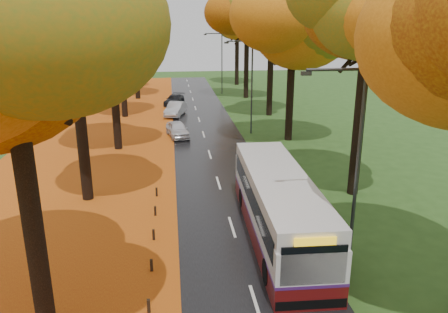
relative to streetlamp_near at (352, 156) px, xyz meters
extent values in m
cube|color=black|center=(-3.95, 17.00, -4.69)|extent=(6.50, 90.00, 0.04)
cube|color=silver|center=(-3.95, 17.00, -4.67)|extent=(0.12, 90.00, 0.01)
cube|color=#9A2E0E|center=(-12.95, 17.00, -4.70)|extent=(12.00, 90.00, 0.02)
cube|color=orange|center=(-7.00, 17.00, -4.67)|extent=(0.90, 90.00, 0.01)
cylinder|color=black|center=(-10.85, -2.50, -0.43)|extent=(0.60, 0.60, 8.58)
ellipsoid|color=orange|center=(-10.85, -2.50, 4.93)|extent=(9.20, 9.20, 7.18)
cylinder|color=black|center=(-11.45, 8.50, -0.14)|extent=(0.60, 0.60, 9.15)
ellipsoid|color=orange|center=(-11.45, 8.50, 5.58)|extent=(8.00, 8.00, 6.24)
cylinder|color=black|center=(-10.85, 18.50, -0.71)|extent=(0.60, 0.60, 8.00)
ellipsoid|color=orange|center=(-10.85, 18.50, 4.29)|extent=(9.20, 9.20, 7.18)
cylinder|color=black|center=(-11.45, 30.50, -0.43)|extent=(0.60, 0.60, 8.58)
ellipsoid|color=orange|center=(-11.45, 30.50, 4.93)|extent=(8.00, 8.00, 6.24)
cylinder|color=black|center=(-10.85, 41.50, -0.14)|extent=(0.60, 0.60, 9.15)
ellipsoid|color=orange|center=(-10.85, 41.50, 5.58)|extent=(9.20, 9.20, 7.18)
cylinder|color=black|center=(-11.45, 51.50, -0.71)|extent=(0.60, 0.60, 8.00)
ellipsoid|color=orange|center=(-11.45, 51.50, 4.29)|extent=(8.00, 8.00, 6.24)
cylinder|color=black|center=(3.55, 7.50, -0.11)|extent=(0.60, 0.60, 9.22)
ellipsoid|color=#BF7F0E|center=(3.55, 7.50, 5.65)|extent=(8.20, 8.20, 6.40)
cylinder|color=black|center=(2.95, 19.50, -0.62)|extent=(0.60, 0.60, 8.19)
ellipsoid|color=#BF7F0E|center=(2.95, 19.50, 4.50)|extent=(9.20, 9.20, 7.18)
cylinder|color=black|center=(3.55, 29.50, -0.36)|extent=(0.60, 0.60, 8.70)
ellipsoid|color=#BF7F0E|center=(3.55, 29.50, 5.08)|extent=(8.20, 8.20, 6.40)
cylinder|color=black|center=(2.95, 40.50, -0.11)|extent=(0.60, 0.60, 9.22)
ellipsoid|color=#BF7F0E|center=(2.95, 40.50, 5.65)|extent=(9.20, 9.20, 7.18)
cylinder|color=black|center=(3.55, 52.50, -0.62)|extent=(0.60, 0.60, 8.19)
ellipsoid|color=#BF7F0E|center=(3.55, 52.50, 4.50)|extent=(8.20, 8.20, 6.40)
cube|color=black|center=(-7.65, -2.00, -4.45)|extent=(0.11, 0.11, 0.52)
cube|color=black|center=(-7.65, 0.60, -4.45)|extent=(0.11, 0.11, 0.52)
cube|color=black|center=(-7.65, 3.20, -4.45)|extent=(0.11, 0.11, 0.52)
cube|color=black|center=(-7.65, 5.80, -4.45)|extent=(0.11, 0.11, 0.52)
cube|color=black|center=(-7.65, 8.40, -4.45)|extent=(0.11, 0.11, 0.52)
cylinder|color=#333538|center=(0.25, 0.00, -0.71)|extent=(0.14, 0.14, 8.00)
cylinder|color=#333538|center=(-0.85, 0.00, 3.19)|extent=(2.20, 0.11, 0.11)
cube|color=#333538|center=(-1.95, 0.00, 3.07)|extent=(0.35, 0.18, 0.14)
cylinder|color=#333538|center=(0.25, 22.00, -0.71)|extent=(0.14, 0.14, 8.00)
cylinder|color=#333538|center=(-0.85, 22.00, 3.19)|extent=(2.20, 0.11, 0.11)
cube|color=#333538|center=(-1.95, 22.00, 3.07)|extent=(0.35, 0.18, 0.14)
cylinder|color=#333538|center=(0.25, 44.00, -0.71)|extent=(0.14, 0.14, 8.00)
cylinder|color=#333538|center=(-0.85, 44.00, 3.19)|extent=(2.20, 0.11, 0.11)
cube|color=#333538|center=(-1.95, 44.00, 3.07)|extent=(0.35, 0.18, 0.14)
cube|color=#530D0D|center=(-2.00, 2.91, -4.22)|extent=(2.87, 11.25, 0.91)
cube|color=silver|center=(-2.00, 2.91, -3.10)|extent=(2.87, 11.25, 1.32)
cube|color=silver|center=(-2.00, 2.91, -2.08)|extent=(2.81, 11.02, 0.71)
cube|color=#431C62|center=(-2.00, 2.91, -3.71)|extent=(2.89, 11.27, 0.12)
cube|color=black|center=(-2.00, 2.91, -2.69)|extent=(2.87, 10.35, 0.86)
cube|color=black|center=(-2.17, -2.65, -2.90)|extent=(2.24, 0.13, 1.42)
cube|color=yellow|center=(-2.17, -2.65, -2.01)|extent=(1.40, 0.10, 0.28)
cube|color=black|center=(-2.16, -2.63, -4.39)|extent=(2.49, 0.19, 0.36)
cylinder|color=black|center=(-3.26, -0.86, -4.17)|extent=(0.31, 1.02, 1.02)
cylinder|color=black|center=(-0.96, -0.93, -4.17)|extent=(0.31, 1.02, 1.02)
cylinder|color=black|center=(-3.05, 6.29, -4.17)|extent=(0.31, 1.02, 1.02)
cylinder|color=black|center=(-0.75, 6.22, -4.17)|extent=(0.31, 1.02, 1.02)
imported|color=silver|center=(-6.20, 21.45, -4.02)|extent=(2.23, 4.04, 1.30)
imported|color=#A9ACB2|center=(-6.22, 30.19, -3.98)|extent=(2.55, 4.47, 1.39)
imported|color=black|center=(-6.30, 36.40, -4.09)|extent=(2.83, 4.33, 1.17)
camera|label=1|loc=(-6.63, -14.84, 4.82)|focal=35.00mm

